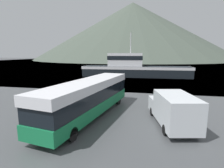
# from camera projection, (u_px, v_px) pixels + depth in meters

# --- Properties ---
(water_surface) EXTENTS (240.00, 240.00, 0.00)m
(water_surface) POSITION_uv_depth(u_px,v_px,m) (144.00, 61.00, 140.13)
(water_surface) COLOR slate
(water_surface) RESTS_ON ground
(hill_backdrop) EXTENTS (189.84, 189.84, 55.53)m
(hill_backdrop) POSITION_uv_depth(u_px,v_px,m) (132.00, 31.00, 176.85)
(hill_backdrop) COLOR #424C42
(hill_backdrop) RESTS_ON ground
(tour_bus) EXTENTS (4.45, 12.46, 3.09)m
(tour_bus) POSITION_uv_depth(u_px,v_px,m) (89.00, 96.00, 14.79)
(tour_bus) COLOR #146B3D
(tour_bus) RESTS_ON ground
(delivery_van) EXTENTS (3.41, 6.31, 2.48)m
(delivery_van) POSITION_uv_depth(u_px,v_px,m) (173.00, 109.00, 12.85)
(delivery_van) COLOR silver
(delivery_van) RESTS_ON ground
(fishing_boat) EXTENTS (25.08, 5.99, 10.13)m
(fishing_boat) POSITION_uv_depth(u_px,v_px,m) (133.00, 68.00, 41.09)
(fishing_boat) COLOR black
(fishing_boat) RESTS_ON water_surface
(storage_bin) EXTENTS (1.48, 1.31, 1.20)m
(storage_bin) POSITION_uv_depth(u_px,v_px,m) (71.00, 92.00, 21.57)
(storage_bin) COLOR olive
(storage_bin) RESTS_ON ground
(mooring_bollard) EXTENTS (0.44, 0.44, 0.94)m
(mooring_bollard) POSITION_uv_depth(u_px,v_px,m) (70.00, 88.00, 24.77)
(mooring_bollard) COLOR #B29919
(mooring_bollard) RESTS_ON ground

